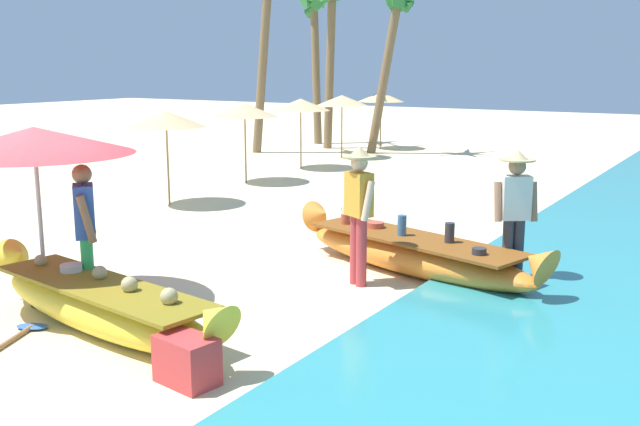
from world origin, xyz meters
name	(u,v)px	position (x,y,z in m)	size (l,w,h in m)	color
ground_plane	(46,303)	(0.00, 0.00, 0.00)	(80.00, 80.00, 0.00)	beige
boat_yellow_foreground	(102,305)	(1.31, -0.29, 0.29)	(3.98, 1.25, 0.81)	yellow
boat_orange_midground	(413,253)	(3.21, 3.50, 0.29)	(4.17, 1.83, 0.82)	orange
person_vendor_hatted	(359,206)	(2.82, 2.64, 1.05)	(0.58, 0.45, 1.81)	#B2383D
person_tourist_customer	(86,229)	(0.65, 0.11, 0.97)	(0.55, 0.51, 1.72)	green
person_vendor_assistant	(515,208)	(4.52, 3.68, 1.02)	(0.56, 0.47, 1.77)	#333842
patio_umbrella_large	(34,142)	(0.04, -0.02, 1.95)	(2.27, 2.27, 2.12)	#B7B7BC
parasol_row_0	(166,119)	(-3.12, 5.46, 1.75)	(1.60, 1.60, 1.91)	#8E6B47
parasol_row_1	(245,110)	(-3.55, 8.58, 1.75)	(1.60, 1.60, 1.91)	#8E6B47
parasol_row_2	(301,105)	(-3.76, 11.34, 1.75)	(1.60, 1.60, 1.91)	#8E6B47
parasol_row_3	(342,100)	(-3.98, 13.98, 1.75)	(1.60, 1.60, 1.91)	#8E6B47
parasol_row_4	(381,97)	(-4.10, 16.81, 1.75)	(1.60, 1.60, 1.91)	#8E6B47
palm_tree_tall_inland	(396,14)	(-3.02, 15.58, 4.35)	(2.48, 2.81, 5.39)	brown
palm_tree_mid_cluster	(315,17)	(-6.92, 17.09, 4.45)	(2.53, 2.89, 5.53)	brown
palm_tree_far_behind	(332,7)	(-5.57, 16.02, 4.68)	(2.89, 2.69, 5.87)	brown
cooler_box	(187,360)	(2.96, -0.79, 0.22)	(0.56, 0.36, 0.44)	#C63838
paddle	(4,345)	(0.80, -1.13, 0.03)	(0.86, 1.68, 0.05)	#8E6B47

